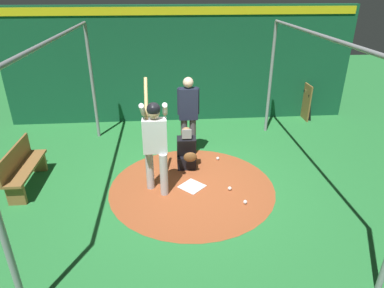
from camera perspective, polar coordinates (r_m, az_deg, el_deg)
ground_plane at (r=6.77m, az=-0.00°, el=-7.27°), size 25.66×25.66×0.00m
dirt_circle at (r=6.77m, az=-0.00°, el=-7.25°), size 3.27×3.27×0.01m
home_plate at (r=6.76m, az=-0.00°, el=-7.18°), size 0.59×0.59×0.01m
batter at (r=6.17m, az=-6.30°, el=0.83°), size 0.68×0.49×2.14m
catcher at (r=7.27m, az=-0.90°, el=-1.36°), size 0.58×0.40×0.96m
umpire at (r=7.59m, az=-0.63°, el=5.38°), size 0.23×0.49×1.85m
back_wall at (r=9.67m, az=-1.91°, el=13.20°), size 0.23×9.66×3.17m
cage_frame at (r=5.92m, az=-0.00°, el=9.39°), size 5.44×4.59×2.89m
bat_rack at (r=10.57m, az=18.67°, el=6.72°), size 0.70×0.20×1.05m
bench at (r=7.35m, az=-26.71°, el=-3.52°), size 1.47×0.36×0.85m
baseball_0 at (r=6.69m, az=6.40°, el=-7.47°), size 0.07×0.07×0.07m
baseball_1 at (r=6.35m, az=8.98°, el=-9.66°), size 0.07×0.07×0.07m
baseball_2 at (r=7.74m, az=4.37°, el=-2.45°), size 0.07×0.07×0.07m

